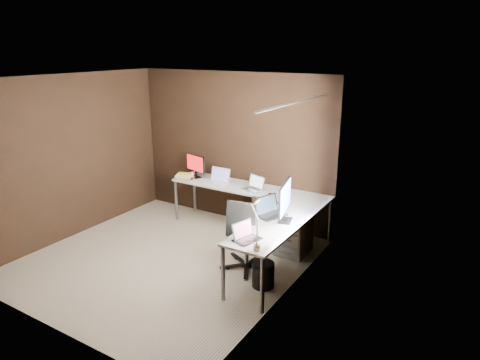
{
  "coord_description": "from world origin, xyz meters",
  "views": [
    {
      "loc": [
        3.7,
        -4.09,
        2.87
      ],
      "look_at": [
        0.65,
        0.95,
        1.03
      ],
      "focal_mm": 32.0,
      "sensor_mm": 36.0,
      "label": 1
    }
  ],
  "objects_px": {
    "laptop_silver": "(254,186)",
    "office_chair": "(246,248)",
    "laptop_black_big": "(269,211)",
    "laptop_white": "(218,180)",
    "drawer_pedestal": "(293,233)",
    "book_stack": "(184,176)",
    "desk_lamp": "(255,216)",
    "wastebasket": "(263,275)",
    "monitor_right": "(285,199)",
    "laptop_black_small": "(246,236)",
    "monitor_left": "(196,165)"
  },
  "relations": [
    {
      "from": "drawer_pedestal",
      "to": "desk_lamp",
      "type": "xyz_separation_m",
      "value": [
        0.16,
        -1.44,
        0.79
      ]
    },
    {
      "from": "drawer_pedestal",
      "to": "desk_lamp",
      "type": "relative_size",
      "value": 1.04
    },
    {
      "from": "office_chair",
      "to": "laptop_silver",
      "type": "bearing_deg",
      "value": 103.91
    },
    {
      "from": "drawer_pedestal",
      "to": "monitor_right",
      "type": "xyz_separation_m",
      "value": [
        0.12,
        -0.6,
        0.72
      ]
    },
    {
      "from": "monitor_right",
      "to": "desk_lamp",
      "type": "relative_size",
      "value": 1.08
    },
    {
      "from": "laptop_white",
      "to": "wastebasket",
      "type": "relative_size",
      "value": 1.13
    },
    {
      "from": "drawer_pedestal",
      "to": "office_chair",
      "type": "bearing_deg",
      "value": -114.39
    },
    {
      "from": "laptop_black_big",
      "to": "laptop_white",
      "type": "bearing_deg",
      "value": 79.59
    },
    {
      "from": "monitor_right",
      "to": "book_stack",
      "type": "xyz_separation_m",
      "value": [
        -2.24,
        0.78,
        -0.25
      ]
    },
    {
      "from": "monitor_right",
      "to": "drawer_pedestal",
      "type": "bearing_deg",
      "value": -2.31
    },
    {
      "from": "monitor_right",
      "to": "laptop_white",
      "type": "relative_size",
      "value": 1.72
    },
    {
      "from": "laptop_black_small",
      "to": "desk_lamp",
      "type": "bearing_deg",
      "value": -105.28
    },
    {
      "from": "book_stack",
      "to": "wastebasket",
      "type": "relative_size",
      "value": 1.0
    },
    {
      "from": "monitor_right",
      "to": "laptop_black_big",
      "type": "distance_m",
      "value": 0.36
    },
    {
      "from": "desk_lamp",
      "to": "wastebasket",
      "type": "relative_size",
      "value": 1.81
    },
    {
      "from": "laptop_black_small",
      "to": "monitor_right",
      "type": "bearing_deg",
      "value": 4.16
    },
    {
      "from": "desk_lamp",
      "to": "wastebasket",
      "type": "height_order",
      "value": "desk_lamp"
    },
    {
      "from": "laptop_black_small",
      "to": "laptop_black_big",
      "type": "bearing_deg",
      "value": 23.08
    },
    {
      "from": "laptop_silver",
      "to": "desk_lamp",
      "type": "height_order",
      "value": "desk_lamp"
    },
    {
      "from": "drawer_pedestal",
      "to": "laptop_white",
      "type": "height_order",
      "value": "laptop_white"
    },
    {
      "from": "book_stack",
      "to": "laptop_silver",
      "type": "bearing_deg",
      "value": 5.69
    },
    {
      "from": "drawer_pedestal",
      "to": "book_stack",
      "type": "relative_size",
      "value": 1.87
    },
    {
      "from": "monitor_right",
      "to": "desk_lamp",
      "type": "bearing_deg",
      "value": 168.7
    },
    {
      "from": "office_chair",
      "to": "book_stack",
      "type": "bearing_deg",
      "value": 141.5
    },
    {
      "from": "drawer_pedestal",
      "to": "laptop_white",
      "type": "distance_m",
      "value": 1.61
    },
    {
      "from": "monitor_right",
      "to": "laptop_black_big",
      "type": "relative_size",
      "value": 1.38
    },
    {
      "from": "office_chair",
      "to": "laptop_white",
      "type": "bearing_deg",
      "value": 126.91
    },
    {
      "from": "monitor_right",
      "to": "laptop_white",
      "type": "bearing_deg",
      "value": 47.2
    },
    {
      "from": "wastebasket",
      "to": "book_stack",
      "type": "bearing_deg",
      "value": 150.54
    },
    {
      "from": "monitor_right",
      "to": "desk_lamp",
      "type": "height_order",
      "value": "desk_lamp"
    },
    {
      "from": "drawer_pedestal",
      "to": "wastebasket",
      "type": "bearing_deg",
      "value": -86.19
    },
    {
      "from": "monitor_left",
      "to": "office_chair",
      "type": "bearing_deg",
      "value": -19.41
    },
    {
      "from": "laptop_white",
      "to": "laptop_black_small",
      "type": "relative_size",
      "value": 1.02
    },
    {
      "from": "book_stack",
      "to": "office_chair",
      "type": "bearing_deg",
      "value": -28.41
    },
    {
      "from": "office_chair",
      "to": "wastebasket",
      "type": "xyz_separation_m",
      "value": [
        0.42,
        -0.28,
        -0.13
      ]
    },
    {
      "from": "laptop_black_small",
      "to": "laptop_white",
      "type": "bearing_deg",
      "value": 57.45
    },
    {
      "from": "drawer_pedestal",
      "to": "wastebasket",
      "type": "distance_m",
      "value": 1.06
    },
    {
      "from": "book_stack",
      "to": "laptop_black_big",
      "type": "bearing_deg",
      "value": -19.41
    },
    {
      "from": "monitor_left",
      "to": "laptop_silver",
      "type": "bearing_deg",
      "value": 12.47
    },
    {
      "from": "desk_lamp",
      "to": "office_chair",
      "type": "bearing_deg",
      "value": 118.56
    },
    {
      "from": "desk_lamp",
      "to": "wastebasket",
      "type": "distance_m",
      "value": 1.01
    },
    {
      "from": "laptop_silver",
      "to": "desk_lamp",
      "type": "distance_m",
      "value": 2.03
    },
    {
      "from": "laptop_silver",
      "to": "office_chair",
      "type": "height_order",
      "value": "office_chair"
    },
    {
      "from": "monitor_left",
      "to": "laptop_black_big",
      "type": "height_order",
      "value": "monitor_left"
    },
    {
      "from": "laptop_silver",
      "to": "laptop_black_small",
      "type": "distance_m",
      "value": 1.83
    },
    {
      "from": "office_chair",
      "to": "drawer_pedestal",
      "type": "bearing_deg",
      "value": 55.52
    },
    {
      "from": "drawer_pedestal",
      "to": "monitor_right",
      "type": "distance_m",
      "value": 0.94
    },
    {
      "from": "monitor_right",
      "to": "book_stack",
      "type": "relative_size",
      "value": 1.94
    },
    {
      "from": "laptop_silver",
      "to": "laptop_black_big",
      "type": "bearing_deg",
      "value": -34.57
    },
    {
      "from": "laptop_black_small",
      "to": "desk_lamp",
      "type": "xyz_separation_m",
      "value": [
        0.18,
        -0.11,
        0.32
      ]
    }
  ]
}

